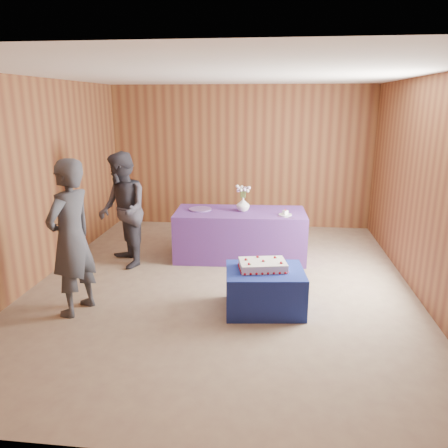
% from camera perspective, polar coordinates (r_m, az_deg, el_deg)
% --- Properties ---
extents(ground, '(6.00, 6.00, 0.00)m').
position_cam_1_polar(ground, '(5.97, -0.23, -7.84)').
color(ground, gray).
rests_on(ground, ground).
extents(room_shell, '(5.04, 6.04, 2.72)m').
position_cam_1_polar(room_shell, '(5.51, -0.25, 9.65)').
color(room_shell, brown).
rests_on(room_shell, ground).
extents(cake_table, '(0.97, 0.80, 0.50)m').
position_cam_1_polar(cake_table, '(5.21, 5.33, -8.56)').
color(cake_table, navy).
rests_on(cake_table, ground).
extents(serving_table, '(2.04, 0.99, 0.75)m').
position_cam_1_polar(serving_table, '(6.85, 2.12, -1.38)').
color(serving_table, '#4E2E80').
rests_on(serving_table, ground).
extents(sheet_cake, '(0.62, 0.48, 0.13)m').
position_cam_1_polar(sheet_cake, '(5.12, 5.08, -5.36)').
color(sheet_cake, white).
rests_on(sheet_cake, cake_table).
extents(vase, '(0.23, 0.23, 0.21)m').
position_cam_1_polar(vase, '(6.74, 2.49, 2.56)').
color(vase, silver).
rests_on(vase, serving_table).
extents(flower_spray, '(0.23, 0.22, 0.18)m').
position_cam_1_polar(flower_spray, '(6.68, 2.52, 4.67)').
color(flower_spray, '#336127').
rests_on(flower_spray, vase).
extents(platter, '(0.40, 0.40, 0.02)m').
position_cam_1_polar(platter, '(6.84, -3.13, 1.93)').
color(platter, '#694890').
rests_on(platter, serving_table).
extents(plate, '(0.25, 0.25, 0.01)m').
position_cam_1_polar(plate, '(6.58, 8.00, 1.22)').
color(plate, white).
rests_on(plate, serving_table).
extents(cake_slice, '(0.09, 0.09, 0.08)m').
position_cam_1_polar(cake_slice, '(6.57, 8.02, 1.54)').
color(cake_slice, white).
rests_on(cake_slice, plate).
extents(knife, '(0.25, 0.11, 0.00)m').
position_cam_1_polar(knife, '(6.44, 8.01, 0.86)').
color(knife, silver).
rests_on(knife, serving_table).
extents(guest_left, '(0.59, 0.75, 1.80)m').
position_cam_1_polar(guest_left, '(5.21, -19.35, -1.77)').
color(guest_left, '#36373F').
rests_on(guest_left, ground).
extents(guest_right, '(0.99, 1.05, 1.70)m').
position_cam_1_polar(guest_right, '(6.55, -13.10, 1.76)').
color(guest_right, '#34323D').
rests_on(guest_right, ground).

